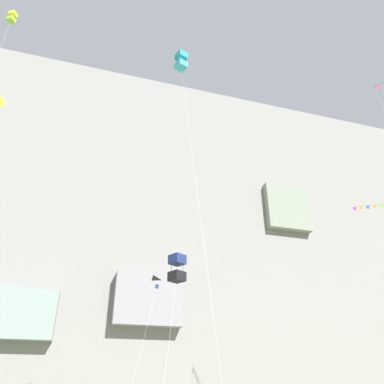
% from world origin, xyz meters
% --- Properties ---
extents(cliff_face, '(180.00, 28.85, 63.91)m').
position_xyz_m(cliff_face, '(0.01, 70.68, 31.92)').
color(cliff_face, gray).
rests_on(cliff_face, ground).
extents(kite_box_low_left, '(2.02, 5.87, 30.85)m').
position_xyz_m(kite_box_low_left, '(-4.45, 20.01, 29.83)').
color(kite_box_low_left, teal).
rests_on(kite_box_low_left, ground).
extents(kite_box_front_field, '(2.54, 3.96, 11.59)m').
position_xyz_m(kite_box_front_field, '(-3.47, 23.94, 10.48)').
color(kite_box_front_field, navy).
rests_on(kite_box_front_field, ground).
extents(kite_banner_mid_right, '(4.11, 3.41, 21.17)m').
position_xyz_m(kite_banner_mid_right, '(20.65, 27.01, 18.56)').
color(kite_banner_mid_right, black).
rests_on(kite_banner_mid_right, ground).
extents(kite_box_upper_left, '(0.85, 1.98, 34.66)m').
position_xyz_m(kite_box_upper_left, '(-20.93, 23.05, 33.72)').
color(kite_box_upper_left, yellow).
rests_on(kite_box_upper_left, ground).
extents(kite_delta_upper_mid, '(4.19, 5.20, 11.79)m').
position_xyz_m(kite_delta_upper_mid, '(-2.56, 34.53, 11.47)').
color(kite_delta_upper_mid, black).
rests_on(kite_delta_upper_mid, ground).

